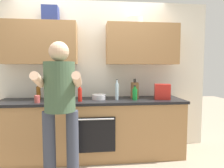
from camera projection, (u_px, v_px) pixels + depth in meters
name	position (u px, v px, depth m)	size (l,w,h in m)	color
ground_plane	(93.00, 156.00, 3.10)	(12.00, 12.00, 0.00)	gray
back_wall_unit	(92.00, 62.00, 3.25)	(4.00, 0.38, 2.50)	silver
counter	(93.00, 128.00, 3.06)	(2.84, 0.67, 0.90)	#A37547
person_standing	(60.00, 103.00, 2.19)	(0.49, 0.45, 1.68)	#383D4C
bottle_hotsauce	(80.00, 94.00, 2.88)	(0.06, 0.06, 0.25)	red
bottle_soda	(135.00, 94.00, 3.01)	(0.07, 0.07, 0.23)	#198C33
bottle_syrup	(38.00, 92.00, 3.11)	(0.07, 0.07, 0.28)	#8C4C14
bottle_water	(117.00, 91.00, 3.02)	(0.05, 0.05, 0.32)	silver
bottle_soy	(52.00, 92.00, 2.85)	(0.07, 0.07, 0.33)	black
bottle_oil	(73.00, 93.00, 2.95)	(0.06, 0.06, 0.26)	olive
cup_ceramic	(37.00, 99.00, 2.77)	(0.07, 0.07, 0.10)	#BF4C47
mixing_bowl	(99.00, 97.00, 3.08)	(0.22, 0.22, 0.08)	silver
knife_block	(135.00, 90.00, 3.17)	(0.10, 0.14, 0.32)	brown
grocery_bag_crisps	(162.00, 92.00, 3.07)	(0.24, 0.15, 0.24)	red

